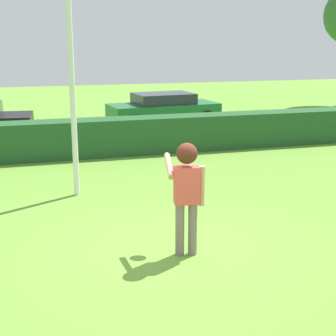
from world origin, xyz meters
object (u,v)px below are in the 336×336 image
at_px(lamppost, 70,48).
at_px(parked_car_green, 163,108).
at_px(person, 187,186).
at_px(frisbee, 175,170).

height_order(lamppost, parked_car_green, lamppost).
distance_m(person, frisbee, 0.47).
height_order(person, parked_car_green, person).
bearing_deg(frisbee, lamppost, 111.51).
bearing_deg(frisbee, parked_car_green, 75.07).
distance_m(frisbee, parked_car_green, 11.73).
height_order(frisbee, parked_car_green, frisbee).
distance_m(lamppost, parked_car_green, 9.51).
bearing_deg(lamppost, parked_car_green, 62.40).
bearing_deg(person, parked_car_green, 75.79).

